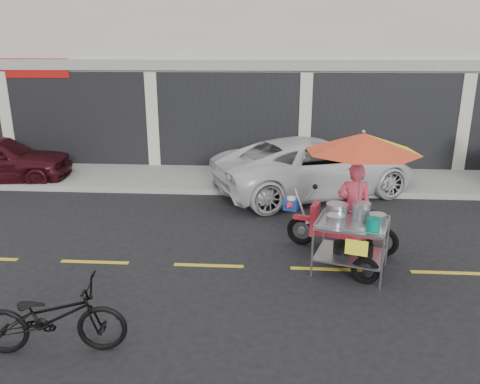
{
  "coord_description": "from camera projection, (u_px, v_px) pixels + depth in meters",
  "views": [
    {
      "loc": [
        -0.97,
        -7.23,
        3.59
      ],
      "look_at": [
        -1.5,
        0.6,
        1.15
      ],
      "focal_mm": 35.0,
      "sensor_mm": 36.0,
      "label": 1
    }
  ],
  "objects": [
    {
      "name": "ground",
      "position": [
        326.0,
        269.0,
        7.89
      ],
      "size": [
        90.0,
        90.0,
        0.0
      ],
      "primitive_type": "plane",
      "color": "black"
    },
    {
      "name": "sidewalk",
      "position": [
        305.0,
        178.0,
        13.11
      ],
      "size": [
        45.0,
        3.0,
        0.15
      ],
      "primitive_type": "cube",
      "color": "gray",
      "rests_on": "ground"
    },
    {
      "name": "shophouse_block",
      "position": [
        381.0,
        28.0,
        16.54
      ],
      "size": [
        36.0,
        8.11,
        10.4
      ],
      "color": "beige",
      "rests_on": "ground"
    },
    {
      "name": "centerline",
      "position": [
        326.0,
        269.0,
        7.89
      ],
      "size": [
        42.0,
        0.1,
        0.01
      ],
      "primitive_type": "cube",
      "color": "gold",
      "rests_on": "ground"
    },
    {
      "name": "white_pickup",
      "position": [
        315.0,
        166.0,
        11.77
      ],
      "size": [
        5.68,
        4.3,
        1.43
      ],
      "primitive_type": "imported",
      "rotation": [
        0.0,
        0.0,
        2.0
      ],
      "color": "silver",
      "rests_on": "ground"
    },
    {
      "name": "near_bicycle",
      "position": [
        52.0,
        317.0,
        5.64
      ],
      "size": [
        1.85,
        0.84,
        0.94
      ],
      "primitive_type": "imported",
      "rotation": [
        0.0,
        0.0,
        1.7
      ],
      "color": "black",
      "rests_on": "ground"
    },
    {
      "name": "food_vendor_rig",
      "position": [
        357.0,
        180.0,
        7.7
      ],
      "size": [
        2.34,
        2.36,
        2.38
      ],
      "rotation": [
        0.0,
        0.0,
        -0.31
      ],
      "color": "black",
      "rests_on": "ground"
    }
  ]
}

